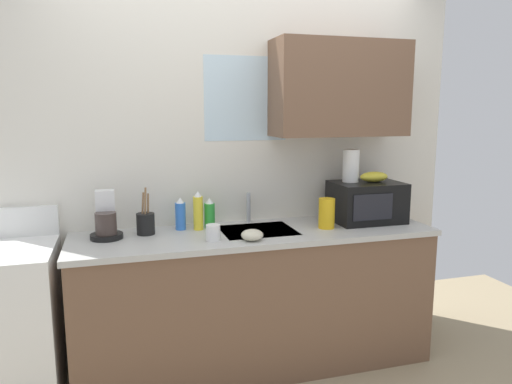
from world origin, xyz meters
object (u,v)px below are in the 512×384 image
object	(u,v)px
paper_towel_roll	(351,166)
mug_white	(213,233)
cereal_canister	(327,213)
dish_soap_bottle_green	(210,214)
small_bowl	(252,235)
utensil_crock	(146,223)
dish_soap_bottle_yellow	(198,212)
stove_range	(3,326)
coffee_maker	(106,220)
banana_bunch	(374,177)
dish_soap_bottle_blue	(180,215)
microwave	(366,202)

from	to	relation	value
paper_towel_roll	mug_white	distance (m)	1.08
cereal_canister	mug_white	xyz separation A→B (m)	(-0.76, -0.09, -0.05)
dish_soap_bottle_green	paper_towel_roll	bearing A→B (deg)	-4.12
cereal_canister	small_bowl	xyz separation A→B (m)	(-0.54, -0.15, -0.06)
utensil_crock	small_bowl	bearing A→B (deg)	-28.58
dish_soap_bottle_yellow	stove_range	bearing A→B (deg)	-173.01
coffee_maker	stove_range	bearing A→B (deg)	-169.76
stove_range	dish_soap_bottle_green	bearing A→B (deg)	7.76
mug_white	banana_bunch	bearing A→B (deg)	9.37
stove_range	cereal_canister	bearing A→B (deg)	-1.58
utensil_crock	banana_bunch	bearing A→B (deg)	-2.63
dish_soap_bottle_yellow	mug_white	size ratio (longest dim) A/B	2.61
dish_soap_bottle_blue	microwave	bearing A→B (deg)	-5.84
coffee_maker	small_bowl	bearing A→B (deg)	-20.68
paper_towel_roll	utensil_crock	xyz separation A→B (m)	(-1.37, 0.02, -0.31)
dish_soap_bottle_blue	paper_towel_roll	bearing A→B (deg)	-3.78
microwave	dish_soap_bottle_blue	bearing A→B (deg)	174.16
dish_soap_bottle_green	utensil_crock	world-z (taller)	utensil_crock
stove_range	dish_soap_bottle_yellow	xyz separation A→B (m)	(1.14, 0.14, 0.56)
cereal_canister	utensil_crock	size ratio (longest dim) A/B	0.66
mug_white	small_bowl	xyz separation A→B (m)	(0.22, -0.06, -0.02)
microwave	dish_soap_bottle_green	world-z (taller)	microwave
small_bowl	dish_soap_bottle_green	bearing A→B (deg)	115.99
banana_bunch	paper_towel_roll	size ratio (longest dim) A/B	0.91
banana_bunch	small_bowl	bearing A→B (deg)	-164.97
dish_soap_bottle_yellow	dish_soap_bottle_blue	xyz separation A→B (m)	(-0.11, 0.03, -0.02)
paper_towel_roll	dish_soap_bottle_blue	size ratio (longest dim) A/B	1.06
microwave	dish_soap_bottle_blue	size ratio (longest dim) A/B	2.22
paper_towel_roll	dish_soap_bottle_yellow	xyz separation A→B (m)	(-1.04, 0.04, -0.26)
cereal_canister	stove_range	bearing A→B (deg)	178.42
stove_range	dish_soap_bottle_yellow	bearing A→B (deg)	6.99
paper_towel_roll	coffee_maker	bearing A→B (deg)	179.70
microwave	dish_soap_bottle_blue	xyz separation A→B (m)	(-1.25, 0.13, -0.04)
cereal_canister	dish_soap_bottle_green	bearing A→B (deg)	163.09
mug_white	utensil_crock	world-z (taller)	utensil_crock
coffee_maker	dish_soap_bottle_blue	xyz separation A→B (m)	(0.45, 0.07, -0.01)
paper_towel_roll	coffee_maker	world-z (taller)	paper_towel_roll
mug_white	dish_soap_bottle_blue	bearing A→B (deg)	114.83
paper_towel_roll	cereal_canister	bearing A→B (deg)	-147.99
paper_towel_roll	dish_soap_bottle_yellow	bearing A→B (deg)	177.62
mug_white	stove_range	bearing A→B (deg)	173.05
dish_soap_bottle_green	dish_soap_bottle_yellow	distance (m)	0.09
mug_white	small_bowl	world-z (taller)	mug_white
coffee_maker	mug_white	bearing A→B (deg)	-22.59
microwave	mug_white	size ratio (longest dim) A/B	4.84
dish_soap_bottle_yellow	utensil_crock	distance (m)	0.33
dish_soap_bottle_blue	small_bowl	distance (m)	0.53
banana_bunch	cereal_canister	xyz separation A→B (m)	(-0.39, -0.10, -0.21)
microwave	banana_bunch	world-z (taller)	banana_bunch
paper_towel_roll	dish_soap_bottle_green	size ratio (longest dim) A/B	1.13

